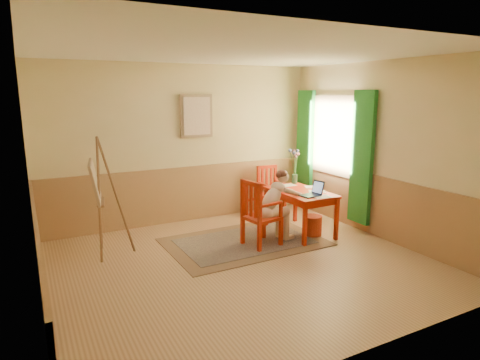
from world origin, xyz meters
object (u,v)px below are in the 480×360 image
figure (275,203)px  table (300,196)px  chair_left (259,214)px  chair_back (270,191)px  easel (98,186)px  laptop (313,193)px

figure → table: bearing=16.0°
chair_left → chair_back: bearing=52.5°
figure → easel: (-2.50, 0.71, 0.39)m
table → chair_back: (0.11, 1.11, -0.16)m
laptop → easel: (-3.09, 0.87, 0.26)m
figure → laptop: bearing=-15.6°
table → figure: 0.62m
table → chair_back: chair_back is taller
chair_left → chair_back: (1.03, 1.34, -0.05)m
laptop → figure: bearing=164.4°
easel → figure: bearing=-15.8°
laptop → easel: 3.22m
chair_back → laptop: size_ratio=2.39×
chair_left → easel: (-2.18, 0.76, 0.50)m
chair_left → figure: size_ratio=0.91×
chair_left → figure: figure is taller
chair_left → laptop: (0.91, -0.12, 0.25)m
figure → easel: size_ratio=0.66×
laptop → easel: bearing=164.3°
chair_left → figure: 0.34m
chair_back → laptop: (-0.12, -1.45, 0.29)m
laptop → chair_back: bearing=85.3°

